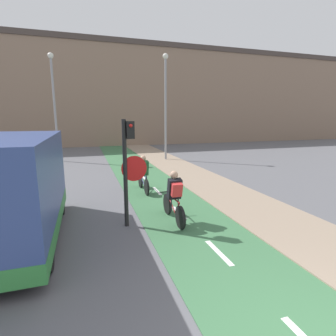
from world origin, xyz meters
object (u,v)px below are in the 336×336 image
at_px(van, 9,192).
at_px(cyclist_far, 143,175).
at_px(street_lamp_sidewalk, 166,97).
at_px(traffic_light_pole, 128,161).
at_px(cyclist_near, 174,198).
at_px(street_lamp_far, 54,97).

bearing_deg(van, cyclist_far, 40.09).
bearing_deg(street_lamp_sidewalk, traffic_light_pole, -112.06).
relative_size(street_lamp_sidewalk, cyclist_near, 3.92).
xyz_separation_m(street_lamp_sidewalk, cyclist_far, (-3.13, -7.23, -3.54)).
bearing_deg(cyclist_far, street_lamp_far, 113.29).
xyz_separation_m(street_lamp_sidewalk, van, (-6.93, -10.43, -2.99)).
relative_size(traffic_light_pole, cyclist_near, 1.61).
xyz_separation_m(traffic_light_pole, cyclist_near, (1.21, -0.13, -1.06)).
xyz_separation_m(traffic_light_pole, van, (-2.75, -0.11, -0.55)).
bearing_deg(cyclist_far, street_lamp_sidewalk, 66.59).
relative_size(street_lamp_sidewalk, cyclist_far, 3.98).
height_order(traffic_light_pole, van, traffic_light_pole).
distance_m(street_lamp_sidewalk, cyclist_far, 8.63).
bearing_deg(van, traffic_light_pole, 2.26).
xyz_separation_m(street_lamp_far, cyclist_far, (3.81, -8.85, -3.50)).
relative_size(cyclist_far, van, 0.36).
bearing_deg(traffic_light_pole, van, -177.74).
distance_m(street_lamp_far, cyclist_near, 13.18).
bearing_deg(cyclist_far, van, -139.91).
bearing_deg(cyclist_near, cyclist_far, 92.71).
xyz_separation_m(street_lamp_sidewalk, cyclist_near, (-2.97, -10.45, -3.49)).
distance_m(traffic_light_pole, cyclist_far, 3.45).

